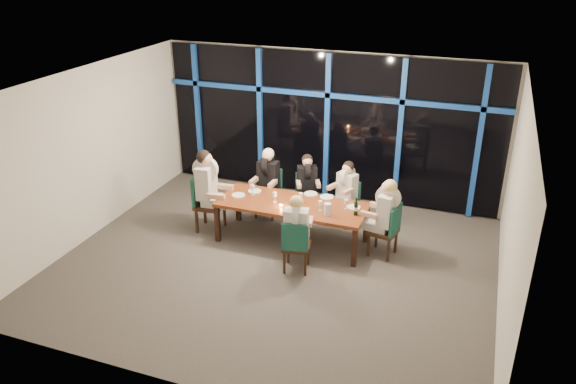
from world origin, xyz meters
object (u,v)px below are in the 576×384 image
at_px(wine_bottle, 356,208).
at_px(chair_end_left, 205,200).
at_px(chair_far_right, 348,200).
at_px(diner_end_left, 208,179).
at_px(diner_far_mid, 307,177).
at_px(chair_far_left, 269,190).
at_px(chair_far_mid, 307,193).
at_px(dining_table, 292,207).
at_px(water_pitcher, 327,209).
at_px(diner_far_right, 346,184).
at_px(diner_far_left, 267,173).
at_px(chair_end_right, 388,228).
at_px(chair_near_mid, 296,244).
at_px(diner_end_right, 385,206).
at_px(diner_near_mid, 297,221).

bearing_deg(wine_bottle, chair_end_left, -179.41).
distance_m(chair_far_right, diner_end_left, 2.62).
bearing_deg(chair_end_left, diner_far_mid, -61.92).
height_order(chair_far_left, chair_far_mid, chair_far_left).
height_order(dining_table, water_pitcher, water_pitcher).
relative_size(chair_end_left, diner_far_right, 1.26).
height_order(chair_far_left, wine_bottle, wine_bottle).
xyz_separation_m(chair_far_left, diner_far_mid, (0.73, 0.11, 0.32)).
height_order(chair_far_right, diner_far_left, diner_far_left).
xyz_separation_m(chair_far_mid, chair_far_right, (0.82, -0.02, -0.01)).
relative_size(dining_table, diner_end_left, 2.52).
height_order(chair_end_right, diner_far_left, diner_far_left).
distance_m(chair_end_left, chair_near_mid, 2.22).
xyz_separation_m(chair_far_left, wine_bottle, (1.92, -0.94, 0.35)).
xyz_separation_m(dining_table, diner_far_right, (0.71, 0.97, 0.14)).
distance_m(chair_far_left, diner_end_right, 2.54).
bearing_deg(diner_end_left, diner_near_mid, -117.05).
distance_m(chair_far_left, water_pitcher, 1.88).
xyz_separation_m(diner_far_right, diner_near_mid, (-0.33, -1.81, 0.05)).
height_order(chair_end_right, diner_end_left, diner_end_left).
bearing_deg(chair_end_left, chair_far_mid, -59.76).
bearing_deg(wine_bottle, diner_end_left, -179.57).
bearing_deg(water_pitcher, chair_end_left, 152.42).
distance_m(chair_far_mid, wine_bottle, 1.70).
xyz_separation_m(chair_end_right, chair_near_mid, (-1.29, -1.00, -0.02)).
xyz_separation_m(chair_far_right, wine_bottle, (0.40, -1.09, 0.39)).
height_order(chair_far_mid, diner_end_left, diner_end_left).
bearing_deg(chair_near_mid, dining_table, -77.09).
bearing_deg(chair_end_right, diner_end_left, -76.62).
bearing_deg(chair_near_mid, diner_end_left, -33.58).
height_order(diner_far_right, wine_bottle, diner_far_right).
distance_m(diner_far_left, water_pitcher, 1.81).
height_order(chair_far_left, diner_far_right, diner_far_right).
height_order(diner_far_mid, diner_near_mid, diner_near_mid).
bearing_deg(chair_far_mid, chair_far_left, 169.14).
bearing_deg(water_pitcher, chair_far_left, 119.00).
bearing_deg(chair_end_right, diner_far_mid, -107.08).
bearing_deg(diner_far_left, wine_bottle, -21.51).
bearing_deg(chair_far_right, chair_far_left, -151.78).
bearing_deg(chair_end_right, wine_bottle, -65.01).
distance_m(chair_far_left, chair_near_mid, 2.15).
xyz_separation_m(dining_table, water_pitcher, (0.70, -0.23, 0.17)).
relative_size(dining_table, wine_bottle, 8.39).
distance_m(chair_far_left, chair_end_left, 1.31).
relative_size(diner_far_right, diner_near_mid, 0.94).
bearing_deg(chair_far_right, wine_bottle, -47.14).
bearing_deg(chair_far_right, diner_far_mid, -154.19).
distance_m(chair_end_left, diner_near_mid, 2.20).
bearing_deg(chair_far_right, chair_end_right, -22.74).
bearing_deg(diner_near_mid, chair_end_left, -30.74).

